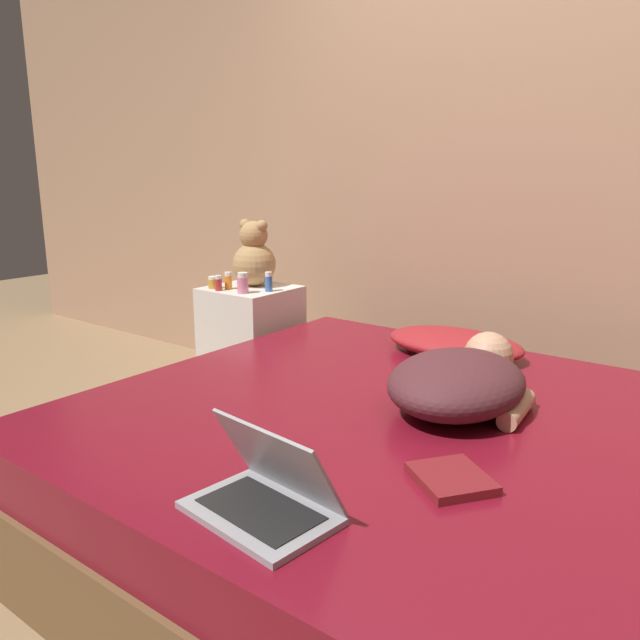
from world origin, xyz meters
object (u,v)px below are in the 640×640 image
object	(u,v)px
pillow	(454,343)
book	(451,479)
bottle_amber	(214,282)
bottle_pink	(243,283)
bottle_red	(218,283)
teddy_bear	(254,257)
person_lying	(462,380)
bottle_blue	(269,282)
bottle_orange	(228,281)
laptop	(267,493)

from	to	relation	value
pillow	book	size ratio (longest dim) A/B	2.31
bottle_amber	book	world-z (taller)	bottle_amber
bottle_pink	bottle_red	bearing A→B (deg)	-170.69
teddy_bear	bottle_amber	bearing A→B (deg)	-122.87
person_lying	bottle_amber	world-z (taller)	bottle_amber
teddy_bear	person_lying	bearing A→B (deg)	-20.95
pillow	person_lying	bearing A→B (deg)	-62.60
bottle_blue	book	bearing A→B (deg)	-33.48
bottle_blue	bottle_red	size ratio (longest dim) A/B	1.28
person_lying	bottle_pink	world-z (taller)	bottle_pink
bottle_orange	book	size ratio (longest dim) A/B	0.34
pillow	laptop	size ratio (longest dim) A/B	1.63
teddy_bear	bottle_red	xyz separation A→B (m)	(-0.05, -0.21, -0.11)
pillow	book	bearing A→B (deg)	-65.01
bottle_blue	book	xyz separation A→B (m)	(1.41, -0.94, -0.19)
pillow	teddy_bear	xyz separation A→B (m)	(-1.11, 0.02, 0.25)
laptop	bottle_amber	world-z (taller)	bottle_amber
book	bottle_orange	bearing A→B (deg)	151.95
bottle_orange	bottle_red	distance (m)	0.06
laptop	teddy_bear	distance (m)	1.91
teddy_bear	bottle_pink	size ratio (longest dim) A/B	3.36
person_lying	bottle_amber	bearing A→B (deg)	160.75
bottle_red	book	bearing A→B (deg)	-26.33
book	bottle_pink	bearing A→B (deg)	150.84
laptop	bottle_red	xyz separation A→B (m)	(-1.36, 1.17, 0.15)
person_lying	bottle_red	bearing A→B (deg)	161.29
bottle_red	bottle_pink	size ratio (longest dim) A/B	0.75
laptop	book	size ratio (longest dim) A/B	1.42
person_lying	laptop	distance (m)	0.85
bottle_blue	book	world-z (taller)	bottle_blue
person_lying	book	world-z (taller)	person_lying
person_lying	bottle_amber	xyz separation A→B (m)	(-1.49, 0.35, 0.10)
teddy_bear	bottle_orange	xyz separation A→B (m)	(-0.04, -0.15, -0.10)
pillow	bottle_pink	xyz separation A→B (m)	(-1.02, -0.16, 0.16)
person_lying	bottle_orange	xyz separation A→B (m)	(-1.41, 0.38, 0.11)
teddy_bear	book	distance (m)	1.89
person_lying	bottle_orange	world-z (taller)	bottle_orange
laptop	bottle_orange	size ratio (longest dim) A/B	4.13
bottle_red	teddy_bear	bearing A→B (deg)	76.61
bottle_red	person_lying	bearing A→B (deg)	-12.73
bottle_red	laptop	bearing A→B (deg)	-40.70
bottle_amber	bottle_red	distance (m)	0.07
laptop	book	xyz separation A→B (m)	(0.26, 0.37, -0.04)
person_lying	laptop	bearing A→B (deg)	-100.48
laptop	person_lying	bearing A→B (deg)	92.25
bottle_blue	person_lying	bearing A→B (deg)	-20.47
bottle_blue	bottle_orange	xyz separation A→B (m)	(-0.20, -0.08, -0.01)
pillow	bottle_red	size ratio (longest dim) A/B	7.66
bottle_amber	bottle_pink	distance (m)	0.21
person_lying	bottle_orange	size ratio (longest dim) A/B	8.39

